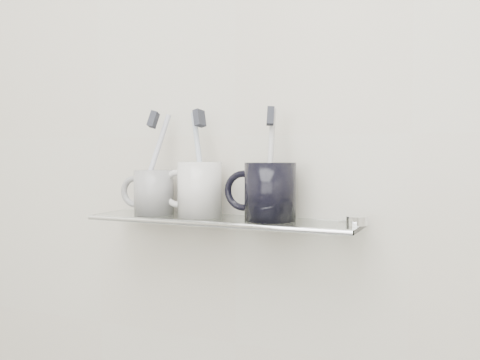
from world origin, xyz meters
The scene contains 18 objects.
wall_back centered at (0.00, 1.10, 1.25)m, with size 2.50×2.50×0.00m, color beige.
shelf_glass centered at (0.00, 1.04, 1.10)m, with size 0.50×0.12×0.01m, color silver.
shelf_rail centered at (0.00, 0.98, 1.10)m, with size 0.01×0.01×0.50m, color silver.
bracket_left centered at (-0.21, 1.09, 1.09)m, with size 0.02×0.02×0.03m, color silver.
bracket_right centered at (0.21, 1.09, 1.09)m, with size 0.02×0.02×0.03m, color silver.
mug_left centered at (-0.15, 1.04, 1.14)m, with size 0.08×0.08×0.08m, color white.
mug_left_handle centered at (-0.19, 1.04, 1.14)m, with size 0.06×0.06×0.01m, color white.
toothbrush_left centered at (-0.15, 1.04, 1.20)m, with size 0.01×0.01×0.19m, color silver.
bristles_left centered at (-0.15, 1.04, 1.28)m, with size 0.01×0.02×0.03m, color #2A2C35.
mug_center centered at (-0.05, 1.04, 1.15)m, with size 0.08×0.08×0.10m, color silver.
mug_center_handle centered at (-0.09, 1.04, 1.15)m, with size 0.07×0.07×0.01m, color silver.
toothbrush_center centered at (-0.05, 1.04, 1.20)m, with size 0.01×0.01×0.19m, color #A2B4CA.
bristles_center centered at (-0.05, 1.04, 1.28)m, with size 0.01×0.02×0.03m, color #2A2C35.
mug_right centered at (0.09, 1.04, 1.15)m, with size 0.09×0.09×0.10m, color black.
mug_right_handle centered at (0.04, 1.04, 1.15)m, with size 0.07×0.07×0.01m, color black.
toothbrush_right centered at (0.09, 1.04, 1.20)m, with size 0.01×0.01×0.19m, color silver.
bristles_right centered at (0.09, 1.04, 1.28)m, with size 0.01×0.02×0.03m, color #2A2C35.
chrome_cap centered at (0.24, 1.04, 1.11)m, with size 0.04×0.04×0.01m, color silver.
Camera 1 is at (0.42, 0.18, 1.22)m, focal length 40.00 mm.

